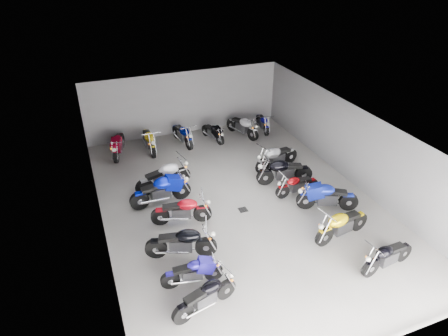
# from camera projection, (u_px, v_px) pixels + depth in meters

# --- Properties ---
(ground) EXTENTS (14.00, 14.00, 0.00)m
(ground) POSITION_uv_depth(u_px,v_px,m) (238.00, 203.00, 15.38)
(ground) COLOR #989590
(ground) RESTS_ON ground
(wall_back) EXTENTS (10.00, 0.10, 3.20)m
(wall_back) POSITION_uv_depth(u_px,v_px,m) (185.00, 103.00, 20.23)
(wall_back) COLOR slate
(wall_back) RESTS_ON ground
(wall_left) EXTENTS (0.10, 14.00, 3.20)m
(wall_left) POSITION_uv_depth(u_px,v_px,m) (98.00, 194.00, 13.01)
(wall_left) COLOR slate
(wall_left) RESTS_ON ground
(wall_right) EXTENTS (0.10, 14.00, 3.20)m
(wall_right) POSITION_uv_depth(u_px,v_px,m) (352.00, 144.00, 16.15)
(wall_right) COLOR slate
(wall_right) RESTS_ON ground
(ceiling) EXTENTS (10.00, 14.00, 0.04)m
(ceiling) POSITION_uv_depth(u_px,v_px,m) (239.00, 126.00, 13.77)
(ceiling) COLOR black
(ceiling) RESTS_ON wall_back
(drain_grate) EXTENTS (0.32, 0.32, 0.01)m
(drain_grate) POSITION_uv_depth(u_px,v_px,m) (243.00, 210.00, 14.98)
(drain_grate) COLOR black
(drain_grate) RESTS_ON ground
(motorcycle_left_a) EXTENTS (1.99, 0.67, 0.89)m
(motorcycle_left_a) POSITION_uv_depth(u_px,v_px,m) (206.00, 296.00, 10.75)
(motorcycle_left_a) COLOR black
(motorcycle_left_a) RESTS_ON ground
(motorcycle_left_b) EXTENTS (1.86, 0.43, 0.82)m
(motorcycle_left_b) POSITION_uv_depth(u_px,v_px,m) (193.00, 272.00, 11.58)
(motorcycle_left_b) COLOR black
(motorcycle_left_b) RESTS_ON ground
(motorcycle_left_c) EXTENTS (2.21, 0.86, 1.00)m
(motorcycle_left_c) POSITION_uv_depth(u_px,v_px,m) (182.00, 243.00, 12.54)
(motorcycle_left_c) COLOR black
(motorcycle_left_c) RESTS_ON ground
(motorcycle_left_d) EXTENTS (2.13, 0.68, 0.95)m
(motorcycle_left_d) POSITION_uv_depth(u_px,v_px,m) (182.00, 211.00, 14.06)
(motorcycle_left_d) COLOR black
(motorcycle_left_d) RESTS_ON ground
(motorcycle_left_e) EXTENTS (2.40, 0.51, 1.05)m
(motorcycle_left_e) POSITION_uv_depth(u_px,v_px,m) (161.00, 191.00, 15.07)
(motorcycle_left_e) COLOR black
(motorcycle_left_e) RESTS_ON ground
(motorcycle_left_f) EXTENTS (2.35, 0.66, 1.04)m
(motorcycle_left_f) POSITION_uv_depth(u_px,v_px,m) (164.00, 177.00, 15.95)
(motorcycle_left_f) COLOR black
(motorcycle_left_f) RESTS_ON ground
(motorcycle_right_a) EXTENTS (2.04, 0.48, 0.90)m
(motorcycle_right_a) POSITION_uv_depth(u_px,v_px,m) (387.00, 256.00, 12.10)
(motorcycle_right_a) COLOR black
(motorcycle_right_a) RESTS_ON ground
(motorcycle_right_b) EXTENTS (2.27, 0.59, 1.00)m
(motorcycle_right_b) POSITION_uv_depth(u_px,v_px,m) (342.00, 224.00, 13.34)
(motorcycle_right_b) COLOR black
(motorcycle_right_b) RESTS_ON ground
(motorcycle_right_c) EXTENTS (2.15, 1.08, 1.01)m
(motorcycle_right_c) POSITION_uv_depth(u_px,v_px,m) (327.00, 197.00, 14.76)
(motorcycle_right_c) COLOR black
(motorcycle_right_c) RESTS_ON ground
(motorcycle_right_d) EXTENTS (1.89, 0.37, 0.83)m
(motorcycle_right_d) POSITION_uv_depth(u_px,v_px,m) (297.00, 185.00, 15.64)
(motorcycle_right_d) COLOR black
(motorcycle_right_d) RESTS_ON ground
(motorcycle_right_e) EXTENTS (2.33, 0.70, 1.03)m
(motorcycle_right_e) POSITION_uv_depth(u_px,v_px,m) (284.00, 171.00, 16.34)
(motorcycle_right_e) COLOR black
(motorcycle_right_e) RESTS_ON ground
(motorcycle_right_f) EXTENTS (2.27, 0.72, 1.01)m
(motorcycle_right_f) POSITION_uv_depth(u_px,v_px,m) (276.00, 157.00, 17.41)
(motorcycle_right_f) COLOR black
(motorcycle_right_f) RESTS_ON ground
(motorcycle_back_a) EXTENTS (0.82, 2.18, 0.99)m
(motorcycle_back_a) POSITION_uv_depth(u_px,v_px,m) (118.00, 145.00, 18.51)
(motorcycle_back_a) COLOR black
(motorcycle_back_a) RESTS_ON ground
(motorcycle_back_b) EXTENTS (0.44, 2.27, 1.00)m
(motorcycle_back_b) POSITION_uv_depth(u_px,v_px,m) (149.00, 140.00, 18.89)
(motorcycle_back_b) COLOR black
(motorcycle_back_b) RESTS_ON ground
(motorcycle_back_c) EXTENTS (0.53, 2.16, 0.95)m
(motorcycle_back_c) POSITION_uv_depth(u_px,v_px,m) (183.00, 134.00, 19.52)
(motorcycle_back_c) COLOR black
(motorcycle_back_c) RESTS_ON ground
(motorcycle_back_d) EXTENTS (0.59, 1.82, 0.81)m
(motorcycle_back_d) POSITION_uv_depth(u_px,v_px,m) (213.00, 132.00, 19.90)
(motorcycle_back_d) COLOR black
(motorcycle_back_d) RESTS_ON ground
(motorcycle_back_e) EXTENTS (0.90, 2.14, 0.98)m
(motorcycle_back_e) POSITION_uv_depth(u_px,v_px,m) (243.00, 126.00, 20.33)
(motorcycle_back_e) COLOR black
(motorcycle_back_e) RESTS_ON ground
(motorcycle_back_f) EXTENTS (0.45, 1.90, 0.84)m
(motorcycle_back_f) POSITION_uv_depth(u_px,v_px,m) (263.00, 122.00, 20.92)
(motorcycle_back_f) COLOR black
(motorcycle_back_f) RESTS_ON ground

